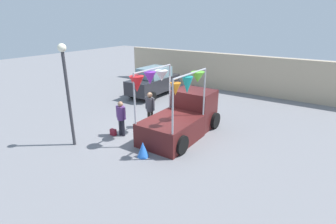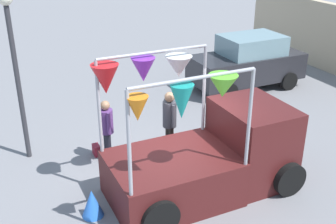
{
  "view_description": "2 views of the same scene",
  "coord_description": "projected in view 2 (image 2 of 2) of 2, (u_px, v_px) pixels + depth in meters",
  "views": [
    {
      "loc": [
        6.49,
        -8.89,
        4.92
      ],
      "look_at": [
        0.64,
        -0.21,
        1.19
      ],
      "focal_mm": 28.0,
      "sensor_mm": 36.0,
      "label": 1
    },
    {
      "loc": [
        7.71,
        -3.71,
        5.41
      ],
      "look_at": [
        0.02,
        -0.09,
        1.59
      ],
      "focal_mm": 45.0,
      "sensor_mm": 36.0,
      "label": 2
    }
  ],
  "objects": [
    {
      "name": "ground_plane",
      "position": [
        171.0,
        172.0,
        10.02
      ],
      "size": [
        60.0,
        60.0,
        0.0
      ],
      "primitive_type": "plane",
      "color": "slate"
    },
    {
      "name": "vendor_truck",
      "position": [
        213.0,
        152.0,
        9.11
      ],
      "size": [
        2.48,
        4.16,
        3.04
      ],
      "color": "#4C1919",
      "rests_on": "ground"
    },
    {
      "name": "parked_car",
      "position": [
        248.0,
        62.0,
        14.81
      ],
      "size": [
        1.88,
        4.0,
        1.88
      ],
      "color": "#26262B",
      "rests_on": "ground"
    },
    {
      "name": "person_customer",
      "position": [
        106.0,
        125.0,
        10.15
      ],
      "size": [
        0.53,
        0.34,
        1.59
      ],
      "color": "black",
      "rests_on": "ground"
    },
    {
      "name": "person_vendor",
      "position": [
        170.0,
        118.0,
        10.31
      ],
      "size": [
        0.53,
        0.34,
        1.73
      ],
      "color": "#2D2823",
      "rests_on": "ground"
    },
    {
      "name": "handbag",
      "position": [
        97.0,
        150.0,
        10.7
      ],
      "size": [
        0.28,
        0.16,
        0.28
      ],
      "primitive_type": "cube",
      "color": "maroon",
      "rests_on": "ground"
    },
    {
      "name": "street_lamp",
      "position": [
        14.0,
        55.0,
        9.6
      ],
      "size": [
        0.32,
        0.32,
        4.09
      ],
      "color": "#333338",
      "rests_on": "ground"
    },
    {
      "name": "folded_kite_bundle_azure",
      "position": [
        92.0,
        203.0,
        8.41
      ],
      "size": [
        0.61,
        0.61,
        0.6
      ],
      "primitive_type": "cone",
      "rotation": [
        0.0,
        0.0,
        2.54
      ],
      "color": "blue",
      "rests_on": "ground"
    }
  ]
}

